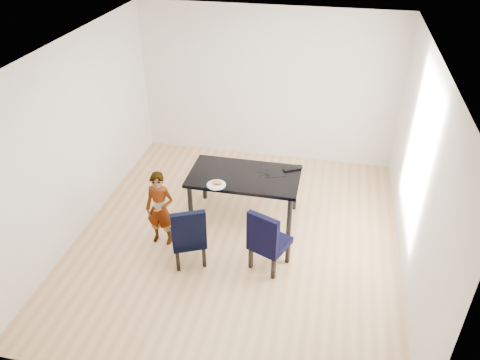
% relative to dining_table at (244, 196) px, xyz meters
% --- Properties ---
extents(floor, '(4.50, 5.00, 0.01)m').
position_rel_dining_table_xyz_m(floor, '(0.00, -0.50, -0.38)').
color(floor, tan).
rests_on(floor, ground).
extents(ceiling, '(4.50, 5.00, 0.01)m').
position_rel_dining_table_xyz_m(ceiling, '(0.00, -0.50, 2.33)').
color(ceiling, white).
rests_on(ceiling, wall_back).
extents(wall_back, '(4.50, 0.01, 2.70)m').
position_rel_dining_table_xyz_m(wall_back, '(0.00, 2.00, 0.98)').
color(wall_back, silver).
rests_on(wall_back, ground).
extents(wall_front, '(4.50, 0.01, 2.70)m').
position_rel_dining_table_xyz_m(wall_front, '(0.00, -3.00, 0.98)').
color(wall_front, silver).
rests_on(wall_front, ground).
extents(wall_left, '(0.01, 5.00, 2.70)m').
position_rel_dining_table_xyz_m(wall_left, '(-2.25, -0.50, 0.98)').
color(wall_left, white).
rests_on(wall_left, ground).
extents(wall_right, '(0.01, 5.00, 2.70)m').
position_rel_dining_table_xyz_m(wall_right, '(2.25, -0.50, 0.98)').
color(wall_right, silver).
rests_on(wall_right, ground).
extents(dining_table, '(1.60, 0.90, 0.75)m').
position_rel_dining_table_xyz_m(dining_table, '(0.00, 0.00, 0.00)').
color(dining_table, black).
rests_on(dining_table, floor).
extents(chair_left, '(0.58, 0.59, 0.91)m').
position_rel_dining_table_xyz_m(chair_left, '(-0.53, -1.09, 0.08)').
color(chair_left, black).
rests_on(chair_left, floor).
extents(chair_right, '(0.58, 0.59, 0.91)m').
position_rel_dining_table_xyz_m(chair_right, '(0.54, -0.98, 0.08)').
color(chair_right, black).
rests_on(chair_right, floor).
extents(child, '(0.42, 0.28, 1.12)m').
position_rel_dining_table_xyz_m(child, '(-1.01, -0.80, 0.18)').
color(child, red).
rests_on(child, floor).
extents(plate, '(0.29, 0.29, 0.01)m').
position_rel_dining_table_xyz_m(plate, '(-0.33, -0.35, 0.38)').
color(plate, silver).
rests_on(plate, dining_table).
extents(sandwich, '(0.16, 0.10, 0.06)m').
position_rel_dining_table_xyz_m(sandwich, '(-0.32, -0.34, 0.42)').
color(sandwich, '#A07539').
rests_on(sandwich, plate).
extents(laptop, '(0.35, 0.31, 0.02)m').
position_rel_dining_table_xyz_m(laptop, '(0.64, 0.35, 0.39)').
color(laptop, black).
rests_on(laptop, dining_table).
extents(cable_tangle, '(0.16, 0.16, 0.01)m').
position_rel_dining_table_xyz_m(cable_tangle, '(0.29, 0.02, 0.38)').
color(cable_tangle, black).
rests_on(cable_tangle, dining_table).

